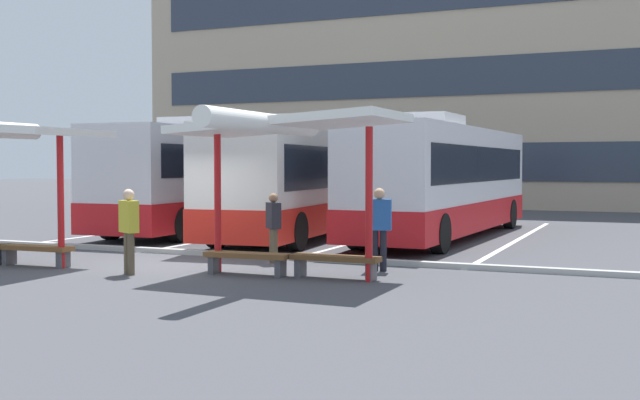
{
  "coord_description": "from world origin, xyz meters",
  "views": [
    {
      "loc": [
        9.74,
        -14.4,
        2.2
      ],
      "look_at": [
        1.98,
        3.8,
        1.3
      ],
      "focal_mm": 43.78,
      "sensor_mm": 36.0,
      "label": 1
    }
  ],
  "objects_px": {
    "bench_3": "(335,261)",
    "waiting_passenger_0": "(273,223)",
    "waiting_passenger_1": "(129,225)",
    "waiting_passenger_2": "(379,223)",
    "coach_bus_0": "(219,179)",
    "coach_bus_1": "(308,182)",
    "waiting_shelter_1": "(284,128)",
    "bench_1": "(36,251)",
    "coach_bus_2": "(444,182)",
    "bench_2": "(247,258)"
  },
  "relations": [
    {
      "from": "waiting_shelter_1",
      "to": "bench_3",
      "type": "xyz_separation_m",
      "value": [
        0.9,
        0.38,
        -2.57
      ]
    },
    {
      "from": "bench_2",
      "to": "waiting_passenger_0",
      "type": "xyz_separation_m",
      "value": [
        -0.37,
        1.93,
        0.55
      ]
    },
    {
      "from": "bench_1",
      "to": "waiting_shelter_1",
      "type": "relative_size",
      "value": 0.39
    },
    {
      "from": "bench_3",
      "to": "coach_bus_0",
      "type": "bearing_deg",
      "value": 130.93
    },
    {
      "from": "coach_bus_0",
      "to": "coach_bus_2",
      "type": "height_order",
      "value": "coach_bus_0"
    },
    {
      "from": "waiting_shelter_1",
      "to": "bench_3",
      "type": "height_order",
      "value": "waiting_shelter_1"
    },
    {
      "from": "waiting_passenger_1",
      "to": "waiting_passenger_2",
      "type": "relative_size",
      "value": 1.0
    },
    {
      "from": "coach_bus_2",
      "to": "bench_3",
      "type": "bearing_deg",
      "value": -89.06
    },
    {
      "from": "coach_bus_2",
      "to": "waiting_passenger_2",
      "type": "distance_m",
      "value": 7.88
    },
    {
      "from": "waiting_passenger_1",
      "to": "waiting_passenger_0",
      "type": "bearing_deg",
      "value": 57.0
    },
    {
      "from": "waiting_passenger_2",
      "to": "bench_2",
      "type": "bearing_deg",
      "value": -144.91
    },
    {
      "from": "bench_3",
      "to": "waiting_shelter_1",
      "type": "bearing_deg",
      "value": -157.24
    },
    {
      "from": "bench_3",
      "to": "waiting_passenger_0",
      "type": "relative_size",
      "value": 1.14
    },
    {
      "from": "waiting_shelter_1",
      "to": "waiting_passenger_1",
      "type": "distance_m",
      "value": 3.71
    },
    {
      "from": "bench_1",
      "to": "waiting_passenger_2",
      "type": "height_order",
      "value": "waiting_passenger_2"
    },
    {
      "from": "coach_bus_1",
      "to": "waiting_shelter_1",
      "type": "distance_m",
      "value": 9.15
    },
    {
      "from": "coach_bus_1",
      "to": "coach_bus_2",
      "type": "relative_size",
      "value": 0.99
    },
    {
      "from": "waiting_passenger_2",
      "to": "waiting_shelter_1",
      "type": "bearing_deg",
      "value": -127.99
    },
    {
      "from": "coach_bus_0",
      "to": "coach_bus_1",
      "type": "relative_size",
      "value": 1.05
    },
    {
      "from": "bench_2",
      "to": "waiting_passenger_0",
      "type": "distance_m",
      "value": 2.04
    },
    {
      "from": "bench_3",
      "to": "waiting_passenger_0",
      "type": "bearing_deg",
      "value": 142.02
    },
    {
      "from": "waiting_passenger_1",
      "to": "bench_2",
      "type": "bearing_deg",
      "value": 21.66
    },
    {
      "from": "bench_1",
      "to": "bench_3",
      "type": "distance_m",
      "value": 6.71
    },
    {
      "from": "coach_bus_0",
      "to": "bench_2",
      "type": "xyz_separation_m",
      "value": [
        6.17,
        -9.43,
        -1.36
      ]
    },
    {
      "from": "coach_bus_1",
      "to": "coach_bus_0",
      "type": "bearing_deg",
      "value": 163.67
    },
    {
      "from": "bench_2",
      "to": "waiting_passenger_2",
      "type": "distance_m",
      "value": 2.81
    },
    {
      "from": "bench_2",
      "to": "bench_3",
      "type": "relative_size",
      "value": 1.0
    },
    {
      "from": "bench_3",
      "to": "waiting_passenger_2",
      "type": "bearing_deg",
      "value": 71.82
    },
    {
      "from": "coach_bus_0",
      "to": "coach_bus_2",
      "type": "xyz_separation_m",
      "value": [
        7.82,
        -0.03,
        -0.02
      ]
    },
    {
      "from": "waiting_shelter_1",
      "to": "waiting_passenger_2",
      "type": "distance_m",
      "value": 2.89
    },
    {
      "from": "coach_bus_0",
      "to": "waiting_passenger_2",
      "type": "bearing_deg",
      "value": -43.05
    },
    {
      "from": "bench_3",
      "to": "waiting_passenger_2",
      "type": "relative_size",
      "value": 1.04
    },
    {
      "from": "waiting_passenger_0",
      "to": "waiting_passenger_2",
      "type": "distance_m",
      "value": 2.64
    },
    {
      "from": "bench_3",
      "to": "bench_2",
      "type": "bearing_deg",
      "value": -172.51
    },
    {
      "from": "bench_2",
      "to": "bench_3",
      "type": "xyz_separation_m",
      "value": [
        1.8,
        0.24,
        0.0
      ]
    },
    {
      "from": "waiting_passenger_0",
      "to": "waiting_passenger_1",
      "type": "distance_m",
      "value": 3.34
    },
    {
      "from": "waiting_shelter_1",
      "to": "waiting_passenger_2",
      "type": "bearing_deg",
      "value": 52.01
    },
    {
      "from": "coach_bus_0",
      "to": "waiting_passenger_1",
      "type": "bearing_deg",
      "value": -68.87
    },
    {
      "from": "coach_bus_0",
      "to": "waiting_passenger_0",
      "type": "xyz_separation_m",
      "value": [
        5.8,
        -7.5,
        -0.81
      ]
    },
    {
      "from": "waiting_passenger_0",
      "to": "bench_1",
      "type": "bearing_deg",
      "value": -150.61
    },
    {
      "from": "bench_1",
      "to": "bench_3",
      "type": "bearing_deg",
      "value": 7.11
    },
    {
      "from": "waiting_shelter_1",
      "to": "waiting_passenger_2",
      "type": "relative_size",
      "value": 2.62
    },
    {
      "from": "bench_1",
      "to": "waiting_passenger_1",
      "type": "height_order",
      "value": "waiting_passenger_1"
    },
    {
      "from": "bench_1",
      "to": "waiting_passenger_1",
      "type": "relative_size",
      "value": 1.03
    },
    {
      "from": "coach_bus_1",
      "to": "waiting_passenger_0",
      "type": "bearing_deg",
      "value": -72.63
    },
    {
      "from": "bench_1",
      "to": "waiting_passenger_1",
      "type": "distance_m",
      "value": 2.76
    },
    {
      "from": "waiting_shelter_1",
      "to": "bench_2",
      "type": "bearing_deg",
      "value": 171.1
    },
    {
      "from": "waiting_shelter_1",
      "to": "waiting_passenger_1",
      "type": "xyz_separation_m",
      "value": [
        -3.09,
        -0.73,
        -1.91
      ]
    },
    {
      "from": "waiting_shelter_1",
      "to": "coach_bus_2",
      "type": "bearing_deg",
      "value": 85.51
    },
    {
      "from": "bench_3",
      "to": "waiting_passenger_0",
      "type": "distance_m",
      "value": 2.81
    }
  ]
}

